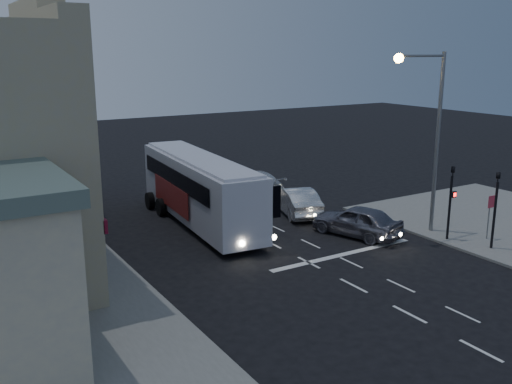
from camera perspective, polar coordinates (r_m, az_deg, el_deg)
ground at (r=24.15m, az=8.16°, el=-8.46°), size 120.00×120.00×0.00m
road_markings at (r=27.31m, az=5.82°, el=-5.69°), size 8.00×30.55×0.01m
tour_bus at (r=30.78m, az=-5.67°, el=0.44°), size 3.53×12.19×3.69m
car_suv at (r=29.29m, az=10.05°, el=-2.84°), size 3.17×5.01×1.59m
car_sedan_a at (r=32.74m, az=4.03°, el=-0.88°), size 3.03×5.08×1.58m
car_sedan_b at (r=37.28m, az=-0.14°, el=0.95°), size 2.52×5.43×1.53m
traffic_signal_main at (r=29.15m, az=18.93°, el=-0.17°), size 0.25×0.35×4.10m
traffic_signal_side at (r=28.54m, az=22.87°, el=-0.81°), size 0.18×0.15×4.10m
regulatory_sign at (r=30.07m, az=22.36°, el=-1.67°), size 0.45×0.12×2.20m
streetlight at (r=29.29m, az=16.98°, el=6.65°), size 3.32×0.44×9.00m
street_tree at (r=33.00m, az=-20.42°, el=4.97°), size 4.00×4.00×6.20m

